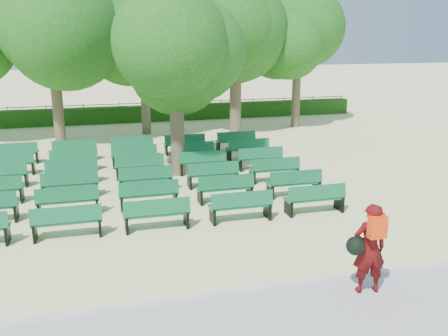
{
  "coord_description": "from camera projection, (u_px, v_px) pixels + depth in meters",
  "views": [
    {
      "loc": [
        -2.58,
        -14.61,
        4.92
      ],
      "look_at": [
        1.05,
        -1.0,
        1.1
      ],
      "focal_mm": 40.0,
      "sensor_mm": 36.0,
      "label": 1
    }
  ],
  "objects": [
    {
      "name": "ground",
      "position": [
        183.0,
        196.0,
        15.55
      ],
      "size": [
        120.0,
        120.0,
        0.0
      ],
      "primitive_type": "plane",
      "color": "beige"
    },
    {
      "name": "paving",
      "position": [
        261.0,
        325.0,
        8.64
      ],
      "size": [
        30.0,
        2.2,
        0.06
      ],
      "primitive_type": "cube",
      "color": "#B3B4AF",
      "rests_on": "ground"
    },
    {
      "name": "curb",
      "position": [
        241.0,
        292.0,
        9.71
      ],
      "size": [
        30.0,
        0.12,
        0.1
      ],
      "primitive_type": "cube",
      "color": "silver",
      "rests_on": "ground"
    },
    {
      "name": "hedge",
      "position": [
        139.0,
        114.0,
        28.49
      ],
      "size": [
        26.0,
        0.7,
        0.9
      ],
      "primitive_type": "cube",
      "color": "#205014",
      "rests_on": "ground"
    },
    {
      "name": "fence",
      "position": [
        138.0,
        121.0,
        28.98
      ],
      "size": [
        26.0,
        0.1,
        1.02
      ],
      "primitive_type": null,
      "color": "black",
      "rests_on": "ground"
    },
    {
      "name": "tree_line",
      "position": [
        147.0,
        135.0,
        24.88
      ],
      "size": [
        21.8,
        6.8,
        7.04
      ],
      "primitive_type": null,
      "color": "#1F611A",
      "rests_on": "ground"
    },
    {
      "name": "bench_array",
      "position": [
        142.0,
        182.0,
        16.75
      ],
      "size": [
        1.74,
        0.67,
        1.07
      ],
      "rotation": [
        0.0,
        0.0,
        -0.08
      ],
      "color": "#116338",
      "rests_on": "ground"
    },
    {
      "name": "tree_among",
      "position": [
        176.0,
        65.0,
        16.95
      ],
      "size": [
        4.03,
        4.03,
        5.72
      ],
      "color": "brown",
      "rests_on": "ground"
    },
    {
      "name": "person",
      "position": [
        369.0,
        247.0,
        9.45
      ],
      "size": [
        0.86,
        0.54,
        1.8
      ],
      "rotation": [
        0.0,
        0.0,
        3.03
      ],
      "color": "#4D0B0B",
      "rests_on": "ground"
    }
  ]
}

